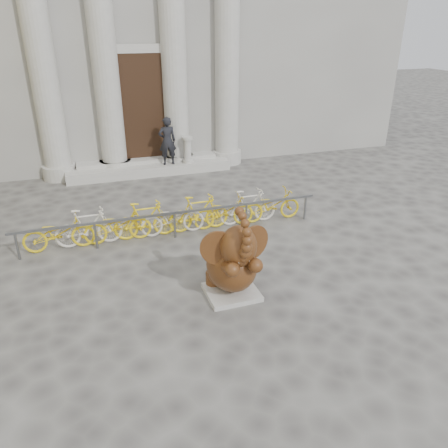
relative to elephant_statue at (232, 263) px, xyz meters
name	(u,v)px	position (x,y,z in m)	size (l,w,h in m)	color
ground	(231,318)	(-0.27, -0.74, -0.77)	(80.00, 80.00, 0.00)	#474442
classical_building	(118,2)	(-0.27, 14.19, 5.22)	(22.00, 10.70, 12.00)	gray
entrance_steps	(150,168)	(-0.27, 8.66, -0.59)	(6.00, 1.20, 0.36)	#A8A59E
elephant_statue	(232,263)	(0.00, 0.00, 0.00)	(1.42, 1.56, 2.11)	#A8A59E
bike_rack	(173,216)	(-0.54, 3.27, -0.27)	(8.00, 0.53, 1.00)	slate
pedestrian	(167,141)	(0.41, 8.39, 0.47)	(0.64, 0.42, 1.75)	black
balustrade_post	(188,151)	(1.14, 8.36, 0.04)	(0.40, 0.40, 0.98)	#A8A59E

